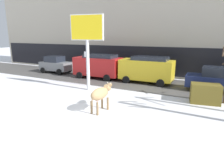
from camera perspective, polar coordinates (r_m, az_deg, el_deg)
The scene contains 12 objects.
ground_plane at distance 11.31m, azimuth -7.05°, elevation -7.70°, with size 120.00×120.00×0.00m, color white.
road_strip at distance 18.03m, azimuth 7.49°, elevation 0.40°, with size 60.00×5.60×0.01m, color #514F4C.
building_facade at distance 23.76m, azimuth 13.81°, elevation 19.02°, with size 44.00×6.10×13.00m.
cow_tan at distance 10.96m, azimuth -3.29°, elevation -2.83°, with size 0.70×1.92×1.54m.
billboard at distance 15.12m, azimuth -7.11°, elevation 14.36°, with size 2.51×0.69×5.56m.
car_grey_hatchback at distance 23.39m, azimuth -15.66°, elevation 5.34°, with size 3.56×2.03×1.86m.
car_red_van at distance 19.66m, azimuth -4.00°, elevation 5.25°, with size 4.67×2.26×2.32m.
car_yellow_van at distance 17.87m, azimuth 9.78°, elevation 4.24°, with size 4.67×2.26×2.32m.
car_navy_sedan at distance 16.75m, azimuth 27.44°, elevation 1.11°, with size 4.26×2.11×1.84m.
pedestrian_near_billboard at distance 22.50m, azimuth -2.10°, elevation 5.40°, with size 0.36×0.24×1.73m.
dumpster at distance 13.69m, azimuth 24.91°, elevation -2.46°, with size 1.70×1.10×1.20m, color brown.
street_sign at distance 16.70m, azimuth -7.17°, elevation 5.17°, with size 0.44×0.08×2.82m.
Camera 1 is at (6.15, -8.56, 4.09)m, focal length 32.26 mm.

